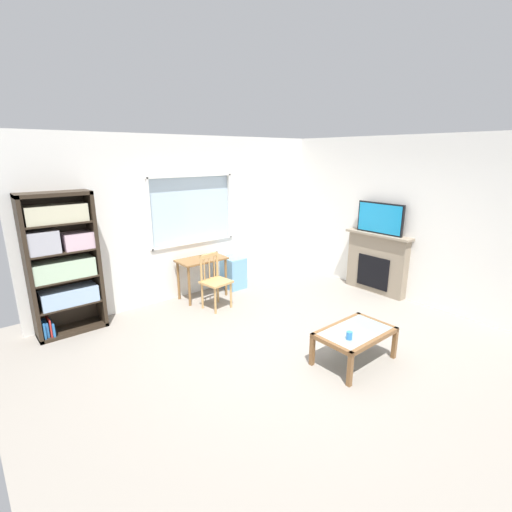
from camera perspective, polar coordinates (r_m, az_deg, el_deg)
ground at (r=5.08m, az=5.05°, el=-13.55°), size 6.40×6.04×0.02m
wall_back_with_window at (r=6.55m, az=-10.41°, el=5.72°), size 5.40×0.15×2.76m
wall_right at (r=6.78m, az=22.28°, el=5.27°), size 0.12×5.24×2.76m
bookshelf at (r=5.67m, az=-27.89°, el=-0.65°), size 0.90×0.38×1.98m
desk_under_window at (r=6.45m, az=-8.38°, el=-1.47°), size 0.84×0.47×0.71m
wooden_chair at (r=6.03m, az=-6.42°, el=-3.83°), size 0.47×0.45×0.90m
plastic_drawer_unit at (r=6.95m, az=-3.50°, el=-2.58°), size 0.35×0.40×0.59m
fireplace at (r=7.02m, az=18.18°, el=-0.99°), size 0.26×1.23×1.09m
tv at (r=6.82m, az=18.68°, el=5.57°), size 0.06×0.87×0.55m
coffee_table at (r=4.68m, az=15.10°, el=-11.76°), size 0.95×0.60×0.41m
sippy_cup at (r=4.43m, az=14.27°, el=-11.85°), size 0.07×0.07×0.09m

